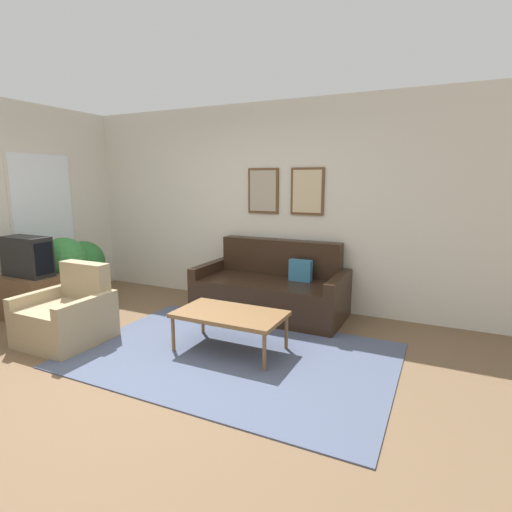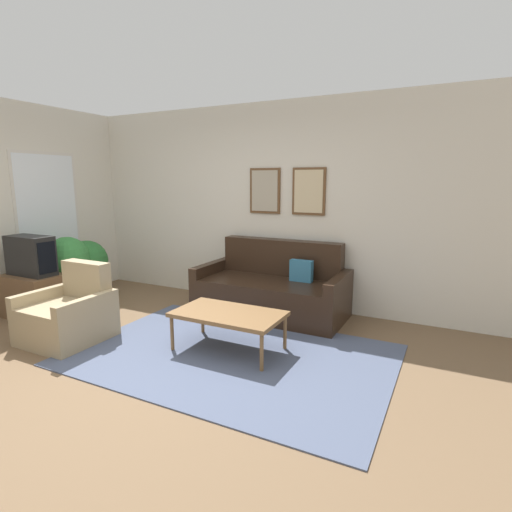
# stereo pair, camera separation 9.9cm
# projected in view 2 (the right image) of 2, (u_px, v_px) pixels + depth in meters

# --- Properties ---
(ground_plane) EXTENTS (16.00, 16.00, 0.00)m
(ground_plane) POSITION_uv_depth(u_px,v_px,m) (135.00, 370.00, 3.61)
(ground_plane) COLOR brown
(area_rug) EXTENTS (3.04, 2.03, 0.01)m
(area_rug) POSITION_uv_depth(u_px,v_px,m) (231.00, 355.00, 3.91)
(area_rug) COLOR #4C5670
(area_rug) RESTS_ON ground_plane
(wall_back) EXTENTS (8.00, 0.09, 2.70)m
(wall_back) POSITION_uv_depth(u_px,v_px,m) (257.00, 205.00, 5.50)
(wall_back) COLOR beige
(wall_back) RESTS_ON ground_plane
(wall_left_window) EXTENTS (0.08, 8.00, 2.70)m
(wall_left_window) POSITION_uv_depth(u_px,v_px,m) (4.00, 207.00, 5.10)
(wall_left_window) COLOR beige
(wall_left_window) RESTS_ON ground_plane
(couch) EXTENTS (1.87, 0.90, 0.92)m
(couch) POSITION_uv_depth(u_px,v_px,m) (273.00, 290.00, 5.08)
(couch) COLOR black
(couch) RESTS_ON ground_plane
(coffee_table) EXTENTS (1.08, 0.62, 0.40)m
(coffee_table) POSITION_uv_depth(u_px,v_px,m) (228.00, 315.00, 3.96)
(coffee_table) COLOR brown
(coffee_table) RESTS_ON ground_plane
(tv_stand) EXTENTS (0.73, 0.48, 0.54)m
(tv_stand) POSITION_uv_depth(u_px,v_px,m) (35.00, 296.00, 4.98)
(tv_stand) COLOR brown
(tv_stand) RESTS_ON ground_plane
(tv) EXTENTS (0.62, 0.28, 0.48)m
(tv) POSITION_uv_depth(u_px,v_px,m) (31.00, 255.00, 4.88)
(tv) COLOR black
(tv) RESTS_ON tv_stand
(armchair) EXTENTS (0.77, 0.76, 0.81)m
(armchair) POSITION_uv_depth(u_px,v_px,m) (69.00, 315.00, 4.26)
(armchair) COLOR tan
(armchair) RESTS_ON ground_plane
(potted_plant_tall) EXTENTS (0.57, 0.57, 0.95)m
(potted_plant_tall) POSITION_uv_depth(u_px,v_px,m) (68.00, 263.00, 5.32)
(potted_plant_tall) COLOR slate
(potted_plant_tall) RESTS_ON ground_plane
(potted_plant_by_window) EXTENTS (0.57, 0.57, 0.86)m
(potted_plant_by_window) POSITION_uv_depth(u_px,v_px,m) (87.00, 262.00, 5.60)
(potted_plant_by_window) COLOR beige
(potted_plant_by_window) RESTS_ON ground_plane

